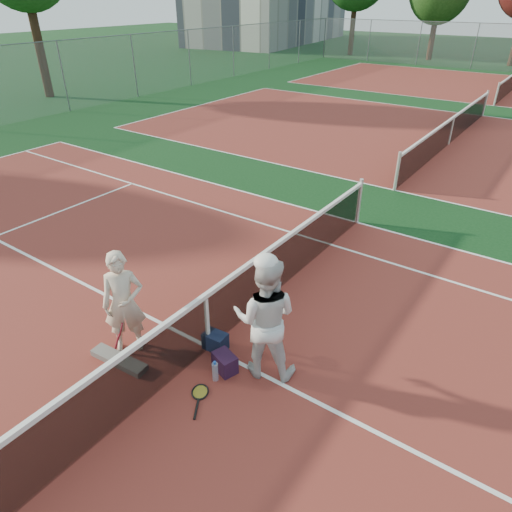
# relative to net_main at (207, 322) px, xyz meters

# --- Properties ---
(ground) EXTENTS (130.00, 130.00, 0.00)m
(ground) POSITION_rel_net_main_xyz_m (0.00, 0.00, -0.51)
(ground) COLOR black
(ground) RESTS_ON ground
(court_main) EXTENTS (23.77, 10.97, 0.01)m
(court_main) POSITION_rel_net_main_xyz_m (0.00, 0.00, -0.51)
(court_main) COLOR maroon
(court_main) RESTS_ON ground
(court_far_a) EXTENTS (23.77, 10.97, 0.01)m
(court_far_a) POSITION_rel_net_main_xyz_m (0.00, 13.50, -0.51)
(court_far_a) COLOR maroon
(court_far_a) RESTS_ON ground
(net_main) EXTENTS (0.10, 10.98, 1.02)m
(net_main) POSITION_rel_net_main_xyz_m (0.00, 0.00, 0.00)
(net_main) COLOR black
(net_main) RESTS_ON ground
(net_far_a) EXTENTS (0.10, 10.98, 1.02)m
(net_far_a) POSITION_rel_net_main_xyz_m (0.00, 13.50, 0.00)
(net_far_a) COLOR black
(net_far_a) RESTS_ON ground
(fence_left) EXTENTS (0.06, 54.50, 3.00)m
(fence_left) POSITION_rel_net_main_xyz_m (-16.00, 6.75, 0.99)
(fence_left) COLOR slate
(fence_left) RESTS_ON ground
(player_a) EXTENTS (0.72, 0.72, 1.68)m
(player_a) POSITION_rel_net_main_xyz_m (-1.00, -0.69, 0.33)
(player_a) COLOR beige
(player_a) RESTS_ON ground
(player_b) EXTENTS (1.12, 1.02, 1.87)m
(player_b) POSITION_rel_net_main_xyz_m (0.97, 0.12, 0.43)
(player_b) COLOR silver
(player_b) RESTS_ON ground
(racket_red) EXTENTS (0.35, 0.35, 0.58)m
(racket_red) POSITION_rel_net_main_xyz_m (-1.02, -0.80, -0.22)
(racket_red) COLOR maroon
(racket_red) RESTS_ON ground
(racket_black_held) EXTENTS (0.46, 0.42, 0.50)m
(racket_black_held) POSITION_rel_net_main_xyz_m (0.77, 0.43, -0.26)
(racket_black_held) COLOR black
(racket_black_held) RESTS_ON ground
(racket_spare) EXTENTS (0.55, 0.65, 0.03)m
(racket_spare) POSITION_rel_net_main_xyz_m (0.50, -0.78, -0.49)
(racket_spare) COLOR black
(racket_spare) RESTS_ON ground
(sports_bag_navy) EXTENTS (0.37, 0.27, 0.28)m
(sports_bag_navy) POSITION_rel_net_main_xyz_m (0.09, 0.05, -0.37)
(sports_bag_navy) COLOR black
(sports_bag_navy) RESTS_ON ground
(sports_bag_purple) EXTENTS (0.41, 0.34, 0.29)m
(sports_bag_purple) POSITION_rel_net_main_xyz_m (0.51, -0.23, -0.37)
(sports_bag_purple) COLOR black
(sports_bag_purple) RESTS_ON ground
(net_cover_canvas) EXTENTS (0.98, 0.30, 0.10)m
(net_cover_canvas) POSITION_rel_net_main_xyz_m (-0.88, -1.03, -0.46)
(net_cover_canvas) COLOR #635F59
(net_cover_canvas) RESTS_ON ground
(water_bottle) EXTENTS (0.09, 0.09, 0.30)m
(water_bottle) POSITION_rel_net_main_xyz_m (0.52, -0.46, -0.36)
(water_bottle) COLOR #AFC2DD
(water_bottle) RESTS_ON ground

